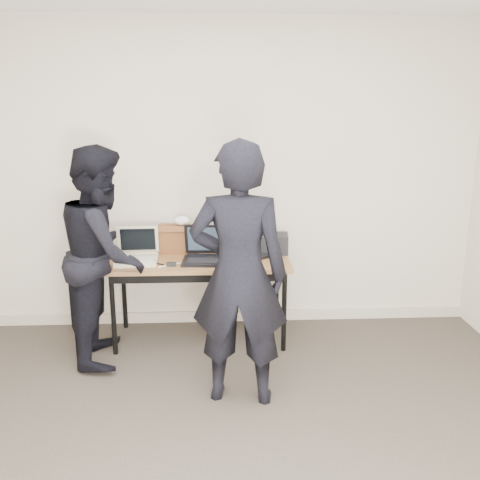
{
  "coord_description": "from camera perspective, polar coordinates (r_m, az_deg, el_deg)",
  "views": [
    {
      "loc": [
        -0.1,
        -2.44,
        2.01
      ],
      "look_at": [
        0.1,
        1.6,
        0.95
      ],
      "focal_mm": 40.0,
      "sensor_mm": 36.0,
      "label": 1
    }
  ],
  "objects": [
    {
      "name": "room",
      "position": [
        2.53,
        -0.42,
        -0.43
      ],
      "size": [
        4.6,
        4.6,
        2.8
      ],
      "color": "#3C352D",
      "rests_on": "ground"
    },
    {
      "name": "leather_satchel",
      "position": [
        4.68,
        -6.54,
        0.18
      ],
      "size": [
        0.37,
        0.2,
        0.25
      ],
      "rotation": [
        0.0,
        0.0,
        -0.08
      ],
      "color": "brown",
      "rests_on": "desk"
    },
    {
      "name": "person_observer",
      "position": [
        4.3,
        -14.34,
        -1.49
      ],
      "size": [
        0.69,
        0.86,
        1.69
      ],
      "primitive_type": "imported",
      "rotation": [
        0.0,
        0.0,
        1.63
      ],
      "color": "black",
      "rests_on": "ground"
    },
    {
      "name": "laptop_center",
      "position": [
        4.44,
        -3.67,
        -1.38
      ],
      "size": [
        0.39,
        0.38,
        0.29
      ],
      "rotation": [
        0.0,
        0.0,
        -0.07
      ],
      "color": "black",
      "rests_on": "desk"
    },
    {
      "name": "desk",
      "position": [
        4.5,
        -4.35,
        -2.81
      ],
      "size": [
        1.5,
        0.66,
        0.72
      ],
      "rotation": [
        0.0,
        0.0,
        -0.0
      ],
      "color": "brown",
      "rests_on": "ground"
    },
    {
      "name": "baseboard",
      "position": [
        5.07,
        -1.5,
        -8.09
      ],
      "size": [
        4.5,
        0.03,
        0.1
      ],
      "primitive_type": "cube",
      "color": "#B8AD98",
      "rests_on": "ground"
    },
    {
      "name": "laptop_right",
      "position": [
        4.6,
        1.4,
        -0.98
      ],
      "size": [
        0.42,
        0.42,
        0.22
      ],
      "rotation": [
        0.0,
        0.0,
        0.61
      ],
      "color": "black",
      "rests_on": "desk"
    },
    {
      "name": "equipment_box",
      "position": [
        4.67,
        3.41,
        -0.36
      ],
      "size": [
        0.3,
        0.26,
        0.16
      ],
      "primitive_type": "cube",
      "rotation": [
        0.0,
        0.0,
        -0.09
      ],
      "color": "black",
      "rests_on": "desk"
    },
    {
      "name": "tissue",
      "position": [
        4.64,
        -6.22,
        2.07
      ],
      "size": [
        0.13,
        0.1,
        0.08
      ],
      "primitive_type": "ellipsoid",
      "rotation": [
        0.0,
        0.0,
        0.01
      ],
      "color": "white",
      "rests_on": "leather_satchel"
    },
    {
      "name": "laptop_beige",
      "position": [
        4.49,
        -10.93,
        -1.58
      ],
      "size": [
        0.35,
        0.34,
        0.27
      ],
      "rotation": [
        0.0,
        0.0,
        0.02
      ],
      "color": "beige",
      "rests_on": "desk"
    },
    {
      "name": "power_brick",
      "position": [
        4.33,
        -7.34,
        -2.59
      ],
      "size": [
        0.08,
        0.05,
        0.03
      ],
      "primitive_type": "cube",
      "rotation": [
        0.0,
        0.0,
        -0.1
      ],
      "color": "black",
      "rests_on": "desk"
    },
    {
      "name": "cables",
      "position": [
        4.49,
        -3.76,
        -2.01
      ],
      "size": [
        1.14,
        0.49,
        0.01
      ],
      "rotation": [
        0.0,
        0.0,
        0.13
      ],
      "color": "black",
      "rests_on": "desk"
    },
    {
      "name": "person_typist",
      "position": [
        3.53,
        -0.13,
        -3.76
      ],
      "size": [
        0.7,
        0.51,
        1.79
      ],
      "primitive_type": "imported",
      "rotation": [
        0.0,
        0.0,
        3.01
      ],
      "color": "black",
      "rests_on": "ground"
    }
  ]
}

